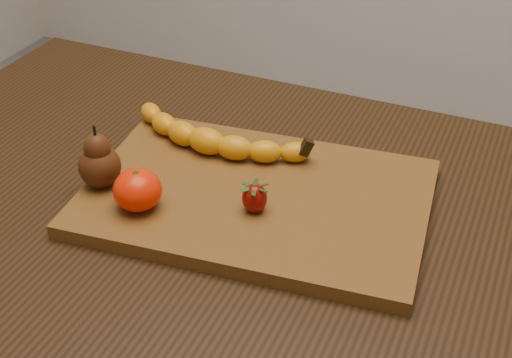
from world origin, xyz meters
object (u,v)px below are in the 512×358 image
at_px(table, 199,244).
at_px(cutting_board, 256,198).
at_px(pear, 98,156).
at_px(mandarin, 137,190).

height_order(table, cutting_board, cutting_board).
bearing_deg(pear, cutting_board, 18.65).
relative_size(cutting_board, pear, 5.11).
relative_size(table, mandarin, 15.96).
height_order(pear, mandarin, pear).
relative_size(pear, mandarin, 1.41).
height_order(table, pear, pear).
xyz_separation_m(cutting_board, mandarin, (-0.12, -0.09, 0.04)).
xyz_separation_m(table, mandarin, (-0.03, -0.09, 0.14)).
distance_m(cutting_board, mandarin, 0.16).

